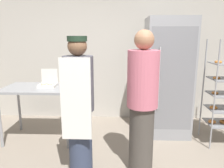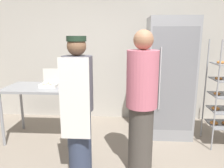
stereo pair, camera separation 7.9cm
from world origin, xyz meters
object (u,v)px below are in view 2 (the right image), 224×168
Objects in this scene: refrigerator at (169,78)px; blender_pitcher at (66,76)px; donut_box at (49,84)px; person_baker at (78,105)px; person_customer at (142,103)px.

refrigerator reaches higher than blender_pitcher.
donut_box is at bearing -170.76° from refrigerator.
donut_box is 0.33m from blender_pitcher.
blender_pitcher is at bearing 49.65° from donut_box.
donut_box is 0.16× the size of person_baker.
refrigerator is 1.13× the size of person_customer.
blender_pitcher is (-1.73, -0.07, 0.02)m from refrigerator.
person_customer is (1.20, -1.08, -0.11)m from blender_pitcher.
person_baker reaches higher than donut_box.
refrigerator is 1.96m from donut_box.
blender_pitcher reaches higher than donut_box.
donut_box is 0.97× the size of blender_pitcher.
refrigerator is at bearing 65.35° from person_customer.
person_baker is at bearing -175.69° from person_customer.
donut_box is at bearing -130.35° from blender_pitcher.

